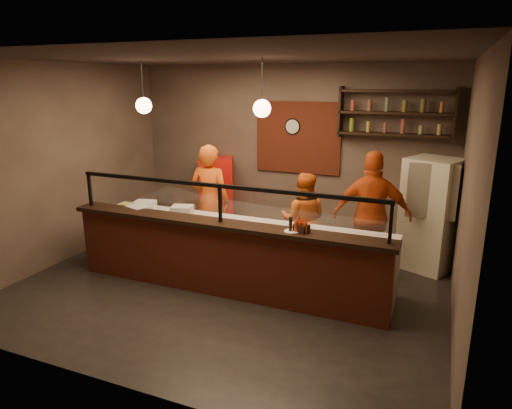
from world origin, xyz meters
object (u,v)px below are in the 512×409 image
at_px(wall_clock, 293,126).
at_px(pepper_mill, 291,224).
at_px(cook_right, 372,216).
at_px(condiment_caddy, 302,228).
at_px(pizza_dough, 251,226).
at_px(fridge, 430,214).
at_px(red_cooler, 217,195).
at_px(cook_left, 210,201).
at_px(cook_mid, 303,220).

height_order(wall_clock, pepper_mill, wall_clock).
height_order(cook_right, condiment_caddy, cook_right).
bearing_deg(pizza_dough, fridge, 35.29).
relative_size(wall_clock, red_cooler, 0.20).
relative_size(fridge, condiment_caddy, 10.02).
distance_m(cook_left, pepper_mill, 2.28).
distance_m(wall_clock, condiment_caddy, 3.09).
bearing_deg(cook_left, wall_clock, -125.44).
xyz_separation_m(pizza_dough, condiment_caddy, (0.88, -0.43, 0.20)).
distance_m(cook_mid, cook_right, 1.09).
bearing_deg(pepper_mill, wall_clock, 108.01).
xyz_separation_m(cook_mid, red_cooler, (-2.07, 1.00, -0.02)).
relative_size(cook_right, red_cooler, 1.31).
bearing_deg(pepper_mill, fridge, 53.33).
bearing_deg(cook_mid, red_cooler, -34.66).
relative_size(cook_right, pizza_dough, 3.67).
relative_size(wall_clock, pepper_mill, 1.52).
bearing_deg(cook_right, fridge, -147.59).
relative_size(wall_clock, cook_right, 0.15).
xyz_separation_m(cook_right, red_cooler, (-3.15, 1.05, -0.23)).
bearing_deg(red_cooler, pizza_dough, -75.87).
bearing_deg(cook_mid, wall_clock, -72.97).
bearing_deg(pizza_dough, cook_left, 143.01).
bearing_deg(cook_left, fridge, -169.41).
height_order(pizza_dough, pepper_mill, pepper_mill).
bearing_deg(pizza_dough, wall_clock, 93.93).
bearing_deg(pizza_dough, pepper_mill, -32.66).
xyz_separation_m(wall_clock, cook_right, (1.71, -1.36, -1.13)).
relative_size(cook_left, cook_mid, 1.25).
height_order(wall_clock, cook_mid, wall_clock).
relative_size(wall_clock, condiment_caddy, 1.70).
bearing_deg(cook_left, cook_mid, -176.67).
bearing_deg(wall_clock, pizza_dough, -86.07).
xyz_separation_m(wall_clock, red_cooler, (-1.44, -0.31, -1.36)).
distance_m(wall_clock, fridge, 2.86).
distance_m(cook_left, cook_mid, 1.61).
bearing_deg(pizza_dough, condiment_caddy, -25.86).
bearing_deg(condiment_caddy, red_cooler, 135.49).
bearing_deg(condiment_caddy, pizza_dough, 154.14).
bearing_deg(condiment_caddy, cook_left, 147.60).
xyz_separation_m(cook_left, fridge, (3.45, 0.82, -0.07)).
relative_size(cook_right, pepper_mill, 9.83).
height_order(cook_left, pepper_mill, cook_left).
bearing_deg(fridge, pizza_dough, -121.56).
bearing_deg(pizza_dough, red_cooler, 128.49).
xyz_separation_m(red_cooler, pepper_mill, (2.34, -2.49, 0.42)).
height_order(pizza_dough, condiment_caddy, condiment_caddy).
height_order(cook_mid, cook_right, cook_right).
height_order(red_cooler, pizza_dough, red_cooler).
distance_m(cook_right, pizza_dough, 1.82).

